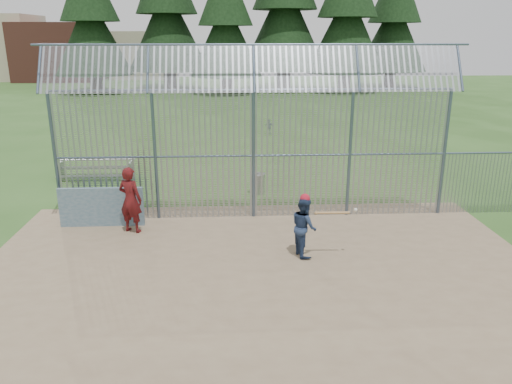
{
  "coord_description": "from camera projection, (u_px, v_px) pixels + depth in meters",
  "views": [
    {
      "loc": [
        -0.7,
        -11.45,
        5.55
      ],
      "look_at": [
        0.0,
        2.0,
        1.3
      ],
      "focal_mm": 35.0,
      "sensor_mm": 36.0,
      "label": 1
    }
  ],
  "objects": [
    {
      "name": "backstop_fence",
      "position": [
        313.0,
        144.0,
        15.26
      ],
      "size": [
        20.09,
        0.81,
        5.3
      ],
      "color": "#47566B",
      "rests_on": "ground"
    },
    {
      "name": "dugout_wall",
      "position": [
        102.0,
        207.0,
        14.96
      ],
      "size": [
        2.5,
        0.12,
        1.2
      ],
      "primitive_type": "cube",
      "color": "#38566B",
      "rests_on": "dirt_infield"
    },
    {
      "name": "dirt_infield",
      "position": [
        261.0,
        273.0,
        12.13
      ],
      "size": [
        14.0,
        10.0,
        0.02
      ],
      "primitive_type": "cube",
      "color": "#756047",
      "rests_on": "ground"
    },
    {
      "name": "ground",
      "position": [
        260.0,
        265.0,
        12.61
      ],
      "size": [
        120.0,
        120.0,
        0.0
      ],
      "primitive_type": "plane",
      "color": "#2D511E",
      "rests_on": "ground"
    },
    {
      "name": "bleacher",
      "position": [
        96.0,
        169.0,
        20.07
      ],
      "size": [
        3.0,
        0.95,
        0.72
      ],
      "color": "slate",
      "rests_on": "ground"
    },
    {
      "name": "batting_gear",
      "position": [
        312.0,
        202.0,
        12.68
      ],
      "size": [
        1.45,
        0.34,
        0.52
      ],
      "color": "#AC1628",
      "rests_on": "ground"
    },
    {
      "name": "distant_buildings",
      "position": [
        54.0,
        51.0,
        64.18
      ],
      "size": [
        26.5,
        10.5,
        8.0
      ],
      "color": "brown",
      "rests_on": "ground"
    },
    {
      "name": "trash_can",
      "position": [
        258.0,
        183.0,
        18.17
      ],
      "size": [
        0.56,
        0.56,
        0.82
      ],
      "color": "#979AA0",
      "rests_on": "ground"
    },
    {
      "name": "batter",
      "position": [
        304.0,
        227.0,
        12.91
      ],
      "size": [
        0.76,
        0.88,
        1.58
      ],
      "primitive_type": "imported",
      "rotation": [
        0.0,
        0.0,
        1.8
      ],
      "color": "navy",
      "rests_on": "dirt_infield"
    },
    {
      "name": "onlooker",
      "position": [
        130.0,
        200.0,
        14.41
      ],
      "size": [
        0.84,
        0.7,
        1.96
      ],
      "primitive_type": "imported",
      "rotation": [
        0.0,
        0.0,
        2.75
      ],
      "color": "maroon",
      "rests_on": "dirt_infield"
    },
    {
      "name": "bg_kid_seated",
      "position": [
        269.0,
        127.0,
        28.9
      ],
      "size": [
        0.56,
        0.36,
        0.89
      ],
      "primitive_type": "imported",
      "rotation": [
        0.0,
        0.0,
        2.84
      ],
      "color": "slate",
      "rests_on": "ground"
    }
  ]
}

